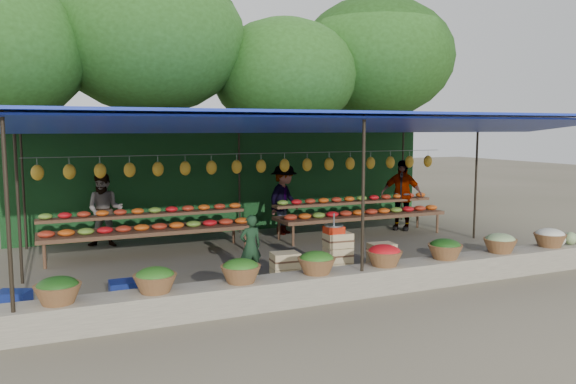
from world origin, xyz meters
name	(u,v)px	position (x,y,z in m)	size (l,w,h in m)	color
ground	(286,257)	(0.00, 0.00, 0.00)	(60.00, 60.00, 0.00)	brown
stone_curb	(357,281)	(0.00, -2.75, 0.20)	(10.60, 0.55, 0.40)	#726A5B
stall_canopy	(285,123)	(0.00, 0.06, 2.68)	(10.80, 6.60, 2.82)	black
produce_baskets	(351,259)	(-0.10, -2.75, 0.56)	(8.98, 0.58, 0.34)	brown
netting_backdrop	(236,181)	(0.00, 3.15, 1.25)	(10.60, 0.06, 2.50)	#1B4E23
tree_row	(220,55)	(0.50, 6.09, 4.70)	(16.51, 5.50, 7.12)	#3E2316
fruit_table_left	(148,225)	(-2.49, 1.35, 0.61)	(4.21, 0.95, 0.93)	#48281C
fruit_table_right	(360,211)	(2.51, 1.35, 0.61)	(4.21, 0.95, 0.93)	#48281C
crate_counter	(336,259)	(0.21, -1.71, 0.31)	(2.37, 0.37, 0.77)	tan
weighing_scale	(334,228)	(0.15, -1.71, 0.85)	(0.33, 0.33, 0.35)	red
vendor_seated	(251,246)	(-1.17, -1.14, 0.54)	(0.40, 0.26, 1.09)	#18351D
customer_left	(105,210)	(-3.21, 2.49, 0.80)	(0.78, 0.61, 1.61)	slate
customer_mid	(284,199)	(0.93, 2.29, 0.85)	(1.10, 0.63, 1.70)	slate
customer_right	(401,195)	(3.88, 1.63, 0.89)	(1.04, 0.43, 1.77)	slate
blue_crate_front	(127,291)	(-3.33, -1.66, 0.15)	(0.51, 0.37, 0.30)	navy
blue_crate_back	(13,300)	(-4.88, -1.44, 0.13)	(0.44, 0.32, 0.27)	navy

